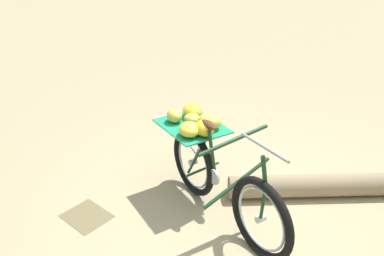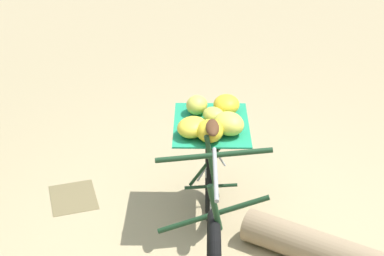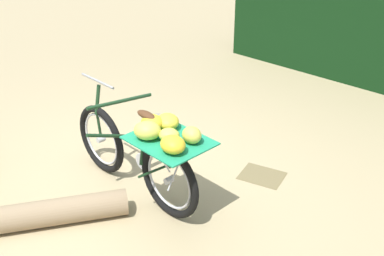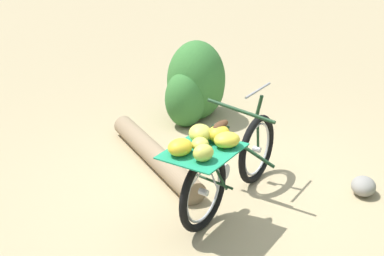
{
  "view_description": "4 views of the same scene",
  "coord_description": "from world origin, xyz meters",
  "px_view_note": "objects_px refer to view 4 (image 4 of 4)",
  "views": [
    {
      "loc": [
        1.51,
        -2.38,
        2.38
      ],
      "look_at": [
        -0.56,
        0.07,
        0.81
      ],
      "focal_mm": 34.75,
      "sensor_mm": 36.0,
      "label": 1
    },
    {
      "loc": [
        2.81,
        -1.05,
        2.71
      ],
      "look_at": [
        -0.68,
        0.02,
        0.75
      ],
      "focal_mm": 53.78,
      "sensor_mm": 36.0,
      "label": 2
    },
    {
      "loc": [
        -2.45,
        3.15,
        2.7
      ],
      "look_at": [
        -0.78,
        0.01,
        0.86
      ],
      "focal_mm": 44.29,
      "sensor_mm": 36.0,
      "label": 3
    },
    {
      "loc": [
        -4.63,
        -0.82,
        2.73
      ],
      "look_at": [
        -0.62,
        0.25,
        0.97
      ],
      "focal_mm": 50.18,
      "sensor_mm": 36.0,
      "label": 4
    }
  ],
  "objects_px": {
    "bicycle": "(224,160)",
    "path_stone": "(363,186)",
    "shrub_cluster": "(196,85)",
    "fallen_log": "(155,155)"
  },
  "relations": [
    {
      "from": "bicycle",
      "to": "fallen_log",
      "type": "xyz_separation_m",
      "value": [
        0.73,
        0.94,
        -0.4
      ]
    },
    {
      "from": "fallen_log",
      "to": "path_stone",
      "type": "distance_m",
      "value": 2.24
    },
    {
      "from": "bicycle",
      "to": "shrub_cluster",
      "type": "height_order",
      "value": "shrub_cluster"
    },
    {
      "from": "fallen_log",
      "to": "path_stone",
      "type": "relative_size",
      "value": 6.71
    },
    {
      "from": "fallen_log",
      "to": "shrub_cluster",
      "type": "height_order",
      "value": "shrub_cluster"
    },
    {
      "from": "bicycle",
      "to": "fallen_log",
      "type": "distance_m",
      "value": 1.25
    },
    {
      "from": "fallen_log",
      "to": "path_stone",
      "type": "xyz_separation_m",
      "value": [
        -0.08,
        -2.24,
        -0.03
      ]
    },
    {
      "from": "fallen_log",
      "to": "shrub_cluster",
      "type": "distance_m",
      "value": 1.5
    },
    {
      "from": "bicycle",
      "to": "path_stone",
      "type": "distance_m",
      "value": 1.51
    },
    {
      "from": "shrub_cluster",
      "to": "path_stone",
      "type": "xyz_separation_m",
      "value": [
        -1.54,
        -2.14,
        -0.38
      ]
    }
  ]
}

